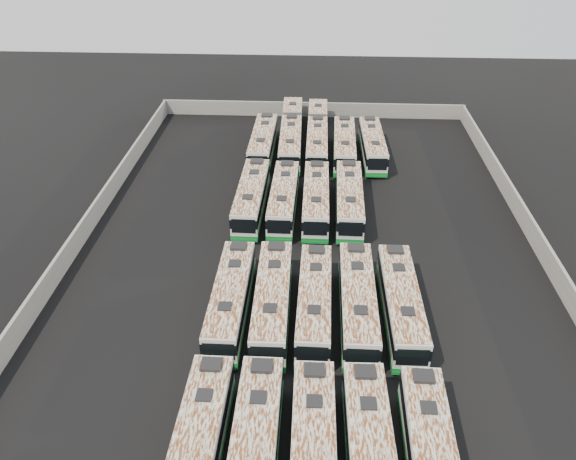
% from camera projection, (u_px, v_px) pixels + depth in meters
% --- Properties ---
extents(ground, '(140.00, 140.00, 0.00)m').
position_uv_depth(ground, '(307.00, 253.00, 54.38)').
color(ground, black).
rests_on(ground, ground).
extents(perimeter_wall, '(45.20, 73.20, 2.20)m').
position_uv_depth(perimeter_wall, '(307.00, 244.00, 53.79)').
color(perimeter_wall, slate).
rests_on(perimeter_wall, ground).
extents(bus_front_far_left, '(2.85, 12.87, 3.62)m').
position_uv_depth(bus_front_far_left, '(197.00, 449.00, 33.74)').
color(bus_front_far_left, beige).
rests_on(bus_front_far_left, ground).
extents(bus_front_left, '(2.77, 13.01, 3.67)m').
position_uv_depth(bus_front_left, '(254.00, 453.00, 33.52)').
color(bus_front_left, beige).
rests_on(bus_front_left, ground).
extents(bus_front_center, '(2.78, 12.75, 3.59)m').
position_uv_depth(bus_front_center, '(313.00, 456.00, 33.38)').
color(bus_front_center, beige).
rests_on(bus_front_center, ground).
extents(bus_front_right, '(2.95, 12.87, 3.61)m').
position_uv_depth(bus_front_right, '(371.00, 459.00, 33.19)').
color(bus_front_right, beige).
rests_on(bus_front_right, ground).
extents(bus_midfront_far_left, '(2.72, 12.69, 3.57)m').
position_uv_depth(bus_midfront_far_left, '(231.00, 299.00, 45.71)').
color(bus_midfront_far_left, beige).
rests_on(bus_midfront_far_left, ground).
extents(bus_midfront_left, '(2.88, 12.97, 3.65)m').
position_uv_depth(bus_midfront_left, '(273.00, 300.00, 45.50)').
color(bus_midfront_left, beige).
rests_on(bus_midfront_left, ground).
extents(bus_midfront_center, '(2.84, 12.52, 3.52)m').
position_uv_depth(bus_midfront_center, '(314.00, 302.00, 45.42)').
color(bus_midfront_center, beige).
rests_on(bus_midfront_center, ground).
extents(bus_midfront_right, '(2.81, 12.95, 3.65)m').
position_uv_depth(bus_midfront_right, '(358.00, 302.00, 45.30)').
color(bus_midfront_right, beige).
rests_on(bus_midfront_right, ground).
extents(bus_midfront_far_right, '(2.78, 12.72, 3.58)m').
position_uv_depth(bus_midfront_far_right, '(401.00, 303.00, 45.23)').
color(bus_midfront_far_right, beige).
rests_on(bus_midfront_far_right, ground).
extents(bus_midback_far_left, '(2.92, 12.94, 3.64)m').
position_uv_depth(bus_midback_far_left, '(252.00, 197.00, 60.01)').
color(bus_midback_far_left, beige).
rests_on(bus_midback_far_left, ground).
extents(bus_midback_left, '(2.88, 12.60, 3.54)m').
position_uv_depth(bus_midback_left, '(284.00, 198.00, 59.87)').
color(bus_midback_left, beige).
rests_on(bus_midback_left, ground).
extents(bus_midback_center, '(2.74, 12.72, 3.58)m').
position_uv_depth(bus_midback_center, '(316.00, 199.00, 59.64)').
color(bus_midback_center, beige).
rests_on(bus_midback_center, ground).
extents(bus_midback_right, '(3.00, 12.99, 3.65)m').
position_uv_depth(bus_midback_right, '(349.00, 199.00, 59.56)').
color(bus_midback_right, beige).
rests_on(bus_midback_right, ground).
extents(bus_back_far_left, '(2.88, 12.96, 3.65)m').
position_uv_depth(bus_back_far_left, '(263.00, 143.00, 72.12)').
color(bus_back_far_left, beige).
rests_on(bus_back_far_left, ground).
extents(bus_back_left, '(3.05, 19.87, 3.60)m').
position_uv_depth(bus_back_left, '(291.00, 133.00, 74.79)').
color(bus_back_left, beige).
rests_on(bus_back_left, ground).
extents(bus_back_center, '(2.72, 19.39, 3.52)m').
position_uv_depth(bus_back_center, '(317.00, 134.00, 74.56)').
color(bus_back_center, beige).
rests_on(bus_back_center, ground).
extents(bus_back_right, '(2.97, 12.73, 3.57)m').
position_uv_depth(bus_back_right, '(344.00, 145.00, 71.49)').
color(bus_back_right, beige).
rests_on(bus_back_right, ground).
extents(bus_back_far_right, '(2.84, 12.49, 3.51)m').
position_uv_depth(bus_back_far_right, '(372.00, 145.00, 71.58)').
color(bus_back_far_right, beige).
rests_on(bus_back_far_right, ground).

